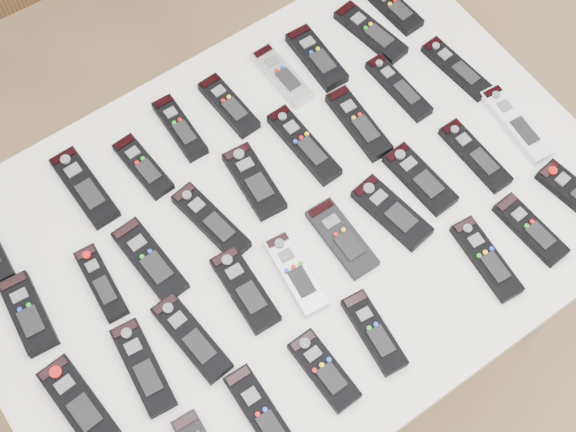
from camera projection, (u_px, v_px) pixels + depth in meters
ground at (286, 380)px, 2.22m from camera, size 4.00×4.00×0.00m
table at (288, 233)px, 1.62m from camera, size 1.25×0.88×0.78m
remote_1 at (85, 187)px, 1.59m from camera, size 0.06×0.19×0.02m
remote_2 at (143, 167)px, 1.61m from camera, size 0.06×0.16×0.02m
remote_3 at (180, 128)px, 1.65m from camera, size 0.05×0.16×0.02m
remote_4 at (229, 106)px, 1.67m from camera, size 0.06×0.16×0.02m
remote_5 at (282, 76)px, 1.70m from camera, size 0.05×0.16×0.02m
remote_6 at (317, 58)px, 1.72m from camera, size 0.06×0.17×0.02m
remote_7 at (371, 33)px, 1.76m from camera, size 0.08×0.19×0.02m
remote_8 at (394, 8)px, 1.78m from camera, size 0.06×0.15×0.02m
remote_9 at (28, 314)px, 1.47m from camera, size 0.07×0.16×0.02m
remote_10 at (101, 283)px, 1.50m from camera, size 0.06×0.16×0.02m
remote_11 at (150, 260)px, 1.52m from camera, size 0.07×0.18×0.02m
remote_12 at (211, 221)px, 1.55m from camera, size 0.08×0.19×0.02m
remote_13 at (254, 181)px, 1.59m from camera, size 0.08×0.17×0.02m
remote_14 at (304, 145)px, 1.63m from camera, size 0.05×0.19×0.02m
remote_15 at (359, 123)px, 1.65m from camera, size 0.06×0.18×0.02m
remote_16 at (398, 88)px, 1.69m from camera, size 0.05×0.18×0.02m
remote_17 at (457, 69)px, 1.71m from camera, size 0.06×0.18×0.02m
remote_18 at (78, 403)px, 1.40m from camera, size 0.08×0.18×0.02m
remote_19 at (143, 367)px, 1.43m from camera, size 0.07×0.18×0.02m
remote_20 at (192, 338)px, 1.45m from camera, size 0.07×0.18×0.02m
remote_21 at (245, 290)px, 1.49m from camera, size 0.07×0.17×0.02m
remote_22 at (296, 273)px, 1.51m from camera, size 0.07×0.17×0.02m
remote_23 at (342, 238)px, 1.54m from camera, size 0.06×0.17×0.02m
remote_24 at (392, 212)px, 1.56m from camera, size 0.08×0.17×0.02m
remote_25 at (420, 179)px, 1.60m from camera, size 0.07×0.17×0.02m
remote_26 at (475, 156)px, 1.62m from camera, size 0.05×0.18×0.02m
remote_27 at (516, 124)px, 1.65m from camera, size 0.06×0.20×0.02m
remote_30 at (265, 418)px, 1.39m from camera, size 0.06×0.20×0.02m
remote_31 at (324, 371)px, 1.43m from camera, size 0.06×0.15×0.02m
remote_32 at (374, 332)px, 1.46m from camera, size 0.07×0.16×0.02m
remote_33 at (486, 259)px, 1.52m from camera, size 0.06×0.18×0.02m
remote_34 at (530, 230)px, 1.55m from camera, size 0.06×0.16×0.02m
remote_35 at (575, 194)px, 1.58m from camera, size 0.07×0.16×0.02m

